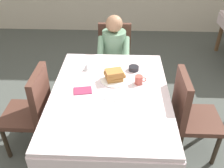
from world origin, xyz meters
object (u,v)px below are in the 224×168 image
Objects in this scene: bowl_butter at (134,68)px; spoon_near_edge at (108,100)px; chair_left_side at (33,107)px; chair_right_side at (189,111)px; plate_breakfast at (114,80)px; cup_coffee at (139,80)px; chair_diner at (114,54)px; fork_left_of_plate at (95,81)px; diner_person at (114,50)px; dining_table_main at (110,100)px; breakfast_stack at (114,75)px; knife_right_of_plate at (133,82)px; syrup_pitcher at (87,67)px.

bowl_butter reaches higher than spoon_near_edge.
chair_right_side is at bearing -90.00° from chair_left_side.
plate_breakfast is 2.48× the size of cup_coffee.
spoon_near_edge is at bearing -97.89° from plate_breakfast.
chair_diner reaches higher than fork_left_of_plate.
diner_person is at bearing 92.39° from plate_breakfast.
bowl_butter is (0.23, -0.61, 0.09)m from diner_person.
dining_table_main is 8.47× the size of fork_left_of_plate.
spoon_near_edge is (-0.01, -1.13, 0.07)m from diner_person.
breakfast_stack is (0.80, 0.20, 0.28)m from chair_left_side.
breakfast_stack is at bearing -105.06° from chair_right_side.
chair_left_side is at bearing 103.54° from knife_right_of_plate.
breakfast_stack is 0.20m from fork_left_of_plate.
syrup_pitcher reaches higher than dining_table_main.
dining_table_main is at bearing 90.14° from chair_diner.
syrup_pitcher reaches higher than knife_right_of_plate.
chair_left_side is 0.87m from breakfast_stack.
syrup_pitcher is 0.53× the size of spoon_near_edge.
fork_left_of_plate is at bearing -150.03° from bowl_butter.
diner_person is at bearing 90.16° from dining_table_main.
chair_left_side reaches higher than dining_table_main.
breakfast_stack is at bearing -36.20° from plate_breakfast.
chair_right_side reaches higher than syrup_pitcher.
diner_person is 1.28m from chair_left_side.
chair_diner is at bearing -90.00° from diner_person.
syrup_pitcher is at bearing 27.54° from fork_left_of_plate.
diner_person reaches higher than dining_table_main.
dining_table_main is at bearing 132.35° from knife_right_of_plate.
knife_right_of_plate is (-0.05, 0.03, -0.04)m from cup_coffee.
breakfast_stack is at bearing -134.03° from bowl_butter.
chair_left_side is 8.45× the size of bowl_butter.
chair_diner is 1.00× the size of chair_right_side.
plate_breakfast is 0.29m from bowl_butter.
plate_breakfast is at bearing 96.63° from spoon_near_edge.
chair_left_side reaches higher than cup_coffee.
chair_left_side is (-0.77, -1.17, 0.00)m from chair_diner.
chair_diner is at bearing 92.07° from breakfast_stack.
cup_coffee reaches higher than syrup_pitcher.
fork_left_of_plate is (-0.16, -0.99, 0.21)m from chair_diner.
dining_table_main is 1.64× the size of chair_left_side.
fork_left_of_plate is at bearing 176.60° from cup_coffee.
bowl_butter is (0.23, 0.40, 0.11)m from dining_table_main.
cup_coffee is 0.59m from syrup_pitcher.
dining_table_main is 1.36× the size of diner_person.
chair_right_side is 6.20× the size of spoon_near_edge.
diner_person is at bearing -142.66° from chair_right_side.
spoon_near_edge is (-0.78, -0.12, 0.21)m from chair_right_side.
syrup_pitcher is at bearing 147.73° from plate_breakfast.
chair_right_side reaches higher than bowl_butter.
chair_diner is 1.02m from fork_left_of_plate.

